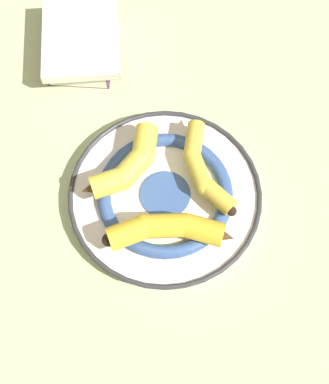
{
  "coord_description": "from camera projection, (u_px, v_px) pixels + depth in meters",
  "views": [
    {
      "loc": [
        -0.09,
        0.36,
        0.86
      ],
      "look_at": [
        -0.02,
        0.0,
        0.04
      ],
      "focal_mm": 50.0,
      "sensor_mm": 36.0,
      "label": 1
    }
  ],
  "objects": [
    {
      "name": "banana_c",
      "position": [
        168.0,
        229.0,
        0.85
      ],
      "size": [
        0.21,
        0.08,
        0.04
      ],
      "rotation": [
        0.0,
        0.0,
        0.23
      ],
      "color": "gold",
      "rests_on": "decorative_bowl"
    },
    {
      "name": "book_stack",
      "position": [
        82.0,
        43.0,
        1.03
      ],
      "size": [
        0.19,
        0.22,
        0.06
      ],
      "rotation": [
        0.0,
        0.0,
        1.71
      ],
      "color": "#753D70",
      "rests_on": "ground_plane"
    },
    {
      "name": "banana_b",
      "position": [
        202.0,
        168.0,
        0.9
      ],
      "size": [
        0.11,
        0.18,
        0.03
      ],
      "rotation": [
        0.0,
        0.0,
        2.08
      ],
      "color": "gold",
      "rests_on": "decorative_bowl"
    },
    {
      "name": "decorative_bowl",
      "position": [
        164.0,
        198.0,
        0.92
      ],
      "size": [
        0.33,
        0.33,
        0.04
      ],
      "color": "white",
      "rests_on": "ground_plane"
    },
    {
      "name": "banana_a",
      "position": [
        128.0,
        165.0,
        0.9
      ],
      "size": [
        0.11,
        0.16,
        0.04
      ],
      "rotation": [
        0.0,
        0.0,
        4.24
      ],
      "color": "yellow",
      "rests_on": "decorative_bowl"
    },
    {
      "name": "ground_plane",
      "position": [
        154.0,
        197.0,
        0.94
      ],
      "size": [
        2.8,
        2.8,
        0.0
      ],
      "primitive_type": "plane",
      "color": "#B2C693"
    }
  ]
}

